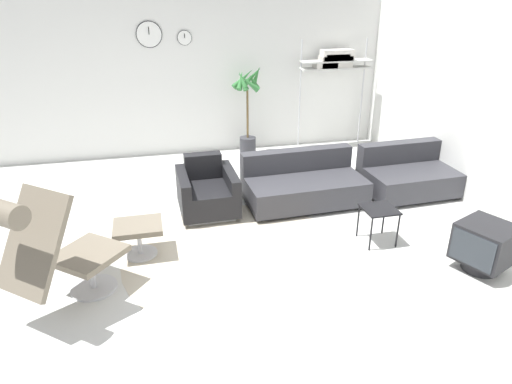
# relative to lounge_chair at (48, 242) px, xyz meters

# --- Properties ---
(ground_plane) EXTENTS (12.00, 12.00, 0.00)m
(ground_plane) POSITION_rel_lounge_chair_xyz_m (1.88, 0.95, -0.72)
(ground_plane) COLOR silver
(wall_back) EXTENTS (12.00, 0.09, 2.80)m
(wall_back) POSITION_rel_lounge_chair_xyz_m (1.87, 4.18, 0.68)
(wall_back) COLOR silver
(wall_back) RESTS_ON ground_plane
(wall_right) EXTENTS (0.06, 12.00, 2.80)m
(wall_right) POSITION_rel_lounge_chair_xyz_m (5.04, 0.95, 0.68)
(wall_right) COLOR silver
(wall_right) RESTS_ON ground_plane
(round_rug) EXTENTS (2.50, 2.50, 0.01)m
(round_rug) POSITION_rel_lounge_chair_xyz_m (1.73, 0.57, -0.72)
(round_rug) COLOR #BCB29E
(round_rug) RESTS_ON ground_plane
(lounge_chair) EXTENTS (1.12, 1.19, 1.26)m
(lounge_chair) POSITION_rel_lounge_chair_xyz_m (0.00, 0.00, 0.00)
(lounge_chair) COLOR #BCBCC1
(lounge_chair) RESTS_ON ground_plane
(ottoman) EXTENTS (0.51, 0.44, 0.37)m
(ottoman) POSITION_rel_lounge_chair_xyz_m (0.70, 0.83, -0.44)
(ottoman) COLOR #BCBCC1
(ottoman) RESTS_ON ground_plane
(armchair_red) EXTENTS (0.74, 0.83, 0.70)m
(armchair_red) POSITION_rel_lounge_chair_xyz_m (1.56, 1.72, -0.46)
(armchair_red) COLOR silver
(armchair_red) RESTS_ON ground_plane
(couch_low) EXTENTS (1.60, 0.91, 0.66)m
(couch_low) POSITION_rel_lounge_chair_xyz_m (2.86, 1.70, -0.48)
(couch_low) COLOR black
(couch_low) RESTS_ON ground_plane
(couch_second) EXTENTS (1.28, 0.90, 0.66)m
(couch_second) POSITION_rel_lounge_chair_xyz_m (4.40, 1.67, -0.48)
(couch_second) COLOR black
(couch_second) RESTS_ON ground_plane
(side_table) EXTENTS (0.37, 0.37, 0.42)m
(side_table) POSITION_rel_lounge_chair_xyz_m (3.34, 0.49, -0.35)
(side_table) COLOR black
(side_table) RESTS_ON ground_plane
(crt_television) EXTENTS (0.65, 0.66, 0.51)m
(crt_television) POSITION_rel_lounge_chair_xyz_m (4.13, -0.28, -0.44)
(crt_television) COLOR black
(crt_television) RESTS_ON ground_plane
(potted_plant) EXTENTS (0.54, 0.52, 1.55)m
(potted_plant) POSITION_rel_lounge_chair_xyz_m (2.56, 3.79, 0.04)
(potted_plant) COLOR #333338
(potted_plant) RESTS_ON ground_plane
(shelf_unit) EXTENTS (1.25, 0.28, 1.88)m
(shelf_unit) POSITION_rel_lounge_chair_xyz_m (4.12, 3.89, 0.80)
(shelf_unit) COLOR #BCBCC1
(shelf_unit) RESTS_ON ground_plane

